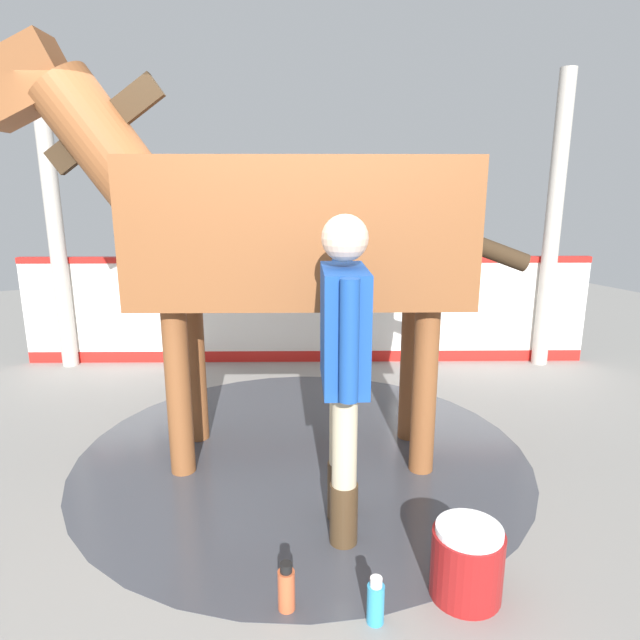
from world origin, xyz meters
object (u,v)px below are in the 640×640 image
at_px(bottle_spray, 286,588).
at_px(bottle_shampoo, 376,602).
at_px(wash_bucket, 467,562).
at_px(handler, 344,357).
at_px(horse, 280,229).

bearing_deg(bottle_spray, bottle_shampoo, 143.81).
relative_size(wash_bucket, bottle_spray, 1.50).
height_order(handler, bottle_spray, handler).
bearing_deg(bottle_shampoo, wash_bucket, 175.51).
relative_size(horse, wash_bucket, 9.18).
distance_m(wash_bucket, bottle_shampoo, 0.47).
height_order(horse, handler, horse).
height_order(wash_bucket, bottle_spray, wash_bucket).
bearing_deg(horse, handler, 112.24).
distance_m(horse, wash_bucket, 2.18).
distance_m(bottle_shampoo, bottle_spray, 0.40).
relative_size(wash_bucket, bottle_shampoo, 1.59).
xyz_separation_m(handler, bottle_shampoo, (0.18, 0.65, -0.90)).
relative_size(handler, bottle_shampoo, 7.70).
xyz_separation_m(horse, handler, (0.04, 0.96, -0.58)).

